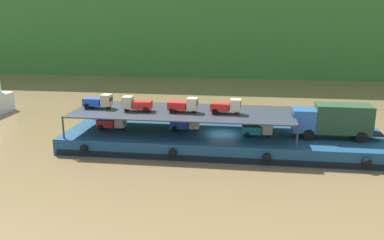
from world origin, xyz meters
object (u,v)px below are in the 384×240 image
object	(u,v)px
mini_truck_upper_stern	(98,101)
mini_truck_upper_fore	(183,105)
mini_truck_lower_mid	(258,129)
covered_lorry	(334,120)
mini_truck_lower_stern	(112,122)
cargo_barge	(222,141)
mini_truck_lower_aft	(185,124)
mini_truck_upper_mid	(137,104)
mini_truck_upper_bow	(226,106)

from	to	relation	value
mini_truck_upper_stern	mini_truck_upper_fore	xyz separation A→B (m)	(8.38, -0.51, 0.00)
mini_truck_lower_mid	mini_truck_upper_fore	distance (m)	7.15
mini_truck_lower_mid	mini_truck_upper_fore	bearing A→B (deg)	178.99
mini_truck_upper_fore	covered_lorry	bearing A→B (deg)	1.17
mini_truck_lower_stern	mini_truck_upper_fore	bearing A→B (deg)	-2.53
cargo_barge	mini_truck_lower_stern	bearing A→B (deg)	179.96
mini_truck_lower_aft	mini_truck_upper_stern	distance (m)	8.67
mini_truck_lower_aft	mini_truck_upper_fore	distance (m)	2.17
mini_truck_lower_aft	mini_truck_upper_mid	size ratio (longest dim) A/B	0.99
mini_truck_lower_stern	mini_truck_lower_mid	bearing A→B (deg)	-1.78
cargo_barge	covered_lorry	distance (m)	10.20
covered_lorry	mini_truck_lower_stern	world-z (taller)	covered_lorry
mini_truck_lower_aft	mini_truck_upper_fore	xyz separation A→B (m)	(-0.05, -0.84, 2.00)
mini_truck_upper_mid	mini_truck_lower_stern	bearing A→B (deg)	170.13
cargo_barge	mini_truck_upper_bow	size ratio (longest dim) A/B	10.69
cargo_barge	mini_truck_upper_stern	xyz separation A→B (m)	(-12.01, 0.21, 3.44)
mini_truck_upper_fore	mini_truck_upper_bow	bearing A→B (deg)	0.05
mini_truck_upper_stern	mini_truck_upper_fore	size ratio (longest dim) A/B	1.00
mini_truck_lower_aft	mini_truck_upper_mid	bearing A→B (deg)	-167.52
mini_truck_lower_mid	mini_truck_upper_stern	bearing A→B (deg)	177.64
covered_lorry	mini_truck_upper_mid	distance (m)	17.98
covered_lorry	mini_truck_lower_mid	world-z (taller)	covered_lorry
mini_truck_lower_mid	mini_truck_upper_mid	size ratio (longest dim) A/B	1.00
cargo_barge	mini_truck_upper_bow	bearing A→B (deg)	-43.54
covered_lorry	mini_truck_upper_fore	world-z (taller)	mini_truck_upper_fore
cargo_barge	mini_truck_lower_aft	xyz separation A→B (m)	(-3.58, 0.54, 1.44)
cargo_barge	mini_truck_upper_stern	bearing A→B (deg)	179.02
covered_lorry	mini_truck_upper_mid	world-z (taller)	mini_truck_upper_mid
covered_lorry	mini_truck_upper_fore	xyz separation A→B (m)	(-13.53, -0.28, 1.00)
mini_truck_upper_mid	mini_truck_upper_bow	size ratio (longest dim) A/B	1.00
covered_lorry	mini_truck_upper_fore	size ratio (longest dim) A/B	2.83
mini_truck_lower_aft	mini_truck_lower_mid	world-z (taller)	same
mini_truck_upper_fore	mini_truck_lower_aft	bearing A→B (deg)	86.30
mini_truck_lower_mid	mini_truck_upper_fore	world-z (taller)	mini_truck_upper_fore
covered_lorry	mini_truck_lower_stern	distance (m)	20.58
cargo_barge	mini_truck_upper_stern	distance (m)	12.49
cargo_barge	mini_truck_lower_aft	bearing A→B (deg)	171.39
mini_truck_lower_aft	mini_truck_lower_stern	bearing A→B (deg)	-175.68
cargo_barge	covered_lorry	bearing A→B (deg)	-0.15
mini_truck_lower_stern	mini_truck_lower_aft	world-z (taller)	same
covered_lorry	mini_truck_upper_fore	distance (m)	13.57
mini_truck_lower_mid	mini_truck_upper_fore	xyz separation A→B (m)	(-6.86, 0.12, 2.00)
cargo_barge	covered_lorry	xyz separation A→B (m)	(9.90, -0.03, 2.45)
mini_truck_upper_mid	mini_truck_upper_stern	bearing A→B (deg)	170.66
mini_truck_lower_aft	mini_truck_upper_mid	world-z (taller)	mini_truck_upper_mid
mini_truck_lower_aft	mini_truck_upper_mid	xyz separation A→B (m)	(-4.47, -0.99, 2.00)
mini_truck_lower_aft	mini_truck_lower_mid	xyz separation A→B (m)	(6.81, -0.97, 0.00)
mini_truck_lower_aft	covered_lorry	bearing A→B (deg)	-2.41
mini_truck_lower_aft	mini_truck_lower_mid	distance (m)	6.87
mini_truck_lower_aft	mini_truck_upper_bow	world-z (taller)	mini_truck_upper_bow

